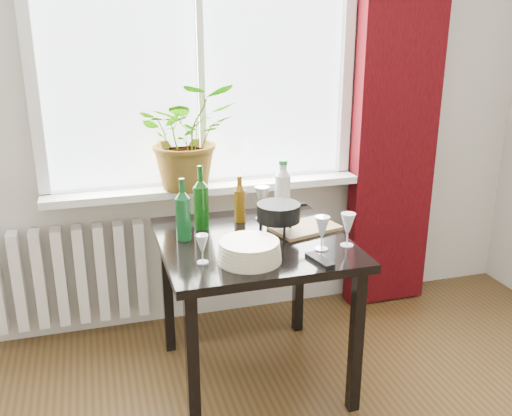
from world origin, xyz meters
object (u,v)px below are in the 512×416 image
object	(u,v)px
fondue_pot	(278,220)
tv_remote	(320,260)
wineglass_back_center	(262,203)
wine_bottle_right	(201,197)
bottle_amber	(240,199)
wine_bottle_left	(183,209)
cleaning_bottle	(283,186)
radiator	(71,276)
table	(254,257)
plate_stack	(249,251)
potted_plant	(188,136)
cutting_board	(305,228)
wineglass_far_right	(348,229)
wineglass_back_left	(201,205)
wineglass_front_right	(322,233)
wineglass_front_left	(202,249)

from	to	relation	value
fondue_pot	tv_remote	size ratio (longest dim) A/B	1.46
wineglass_back_center	wine_bottle_right	bearing A→B (deg)	-172.39
bottle_amber	tv_remote	xyz separation A→B (m)	(0.19, -0.58, -0.11)
wine_bottle_left	cleaning_bottle	world-z (taller)	wine_bottle_left
radiator	table	bearing A→B (deg)	-36.54
wineglass_back_center	tv_remote	bearing A→B (deg)	-82.44
wine_bottle_right	wineglass_back_center	size ratio (longest dim) A/B	1.80
wineglass_back_center	plate_stack	distance (m)	0.53
radiator	plate_stack	bearing A→B (deg)	-48.43
potted_plant	wineglass_back_center	world-z (taller)	potted_plant
cutting_board	bottle_amber	bearing A→B (deg)	143.07
wineglass_far_right	fondue_pot	bearing A→B (deg)	141.47
wine_bottle_left	bottle_amber	xyz separation A→B (m)	(0.31, 0.16, -0.03)
table	wineglass_back_left	size ratio (longest dim) A/B	4.67
cutting_board	radiator	bearing A→B (deg)	152.61
cutting_board	wineglass_back_left	bearing A→B (deg)	153.22
potted_plant	wineglass_far_right	xyz separation A→B (m)	(0.57, -0.76, -0.31)
wine_bottle_left	wineglass_front_right	distance (m)	0.63
wineglass_front_right	plate_stack	bearing A→B (deg)	-175.08
radiator	fondue_pot	world-z (taller)	fondue_pot
table	cutting_board	xyz separation A→B (m)	(0.27, 0.05, 0.10)
potted_plant	plate_stack	bearing A→B (deg)	-82.12
wineglass_far_right	cutting_board	bearing A→B (deg)	113.57
cutting_board	wineglass_front_left	bearing A→B (deg)	-155.68
radiator	fondue_pot	size ratio (longest dim) A/B	3.45
wine_bottle_right	wineglass_front_right	xyz separation A→B (m)	(0.45, -0.41, -0.08)
cleaning_bottle	fondue_pot	distance (m)	0.34
wineglass_back_left	plate_stack	xyz separation A→B (m)	(0.10, -0.51, -0.05)
table	fondue_pot	xyz separation A→B (m)	(0.12, 0.01, 0.17)
tv_remote	wineglass_front_left	bearing A→B (deg)	153.02
wineglass_front_right	fondue_pot	distance (m)	0.25
cleaning_bottle	wine_bottle_left	bearing A→B (deg)	-157.33
radiator	wineglass_back_left	world-z (taller)	wineglass_back_left
radiator	bottle_amber	xyz separation A→B (m)	(0.85, -0.38, 0.48)
wineglass_back_center	table	bearing A→B (deg)	-114.74
wine_bottle_right	cleaning_bottle	distance (m)	0.46
table	wineglass_far_right	bearing A→B (deg)	-27.42
radiator	wineglass_back_center	xyz separation A→B (m)	(0.97, -0.38, 0.45)
cutting_board	wineglass_front_right	bearing A→B (deg)	-94.24
wineglass_front_right	wineglass_front_left	xyz separation A→B (m)	(-0.53, 0.00, -0.01)
bottle_amber	plate_stack	size ratio (longest dim) A/B	0.87
wineglass_front_left	cleaning_bottle	bearing A→B (deg)	44.62
bottle_amber	cleaning_bottle	xyz separation A→B (m)	(0.25, 0.07, 0.02)
wine_bottle_left	wineglass_back_center	world-z (taller)	wine_bottle_left
radiator	wine_bottle_right	bearing A→B (deg)	-32.89
potted_plant	bottle_amber	xyz separation A→B (m)	(0.20, -0.31, -0.27)
plate_stack	wine_bottle_right	bearing A→B (deg)	104.58
wine_bottle_left	wineglass_far_right	world-z (taller)	wine_bottle_left
wineglass_back_left	tv_remote	bearing A→B (deg)	-57.79
potted_plant	table	bearing A→B (deg)	-70.76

